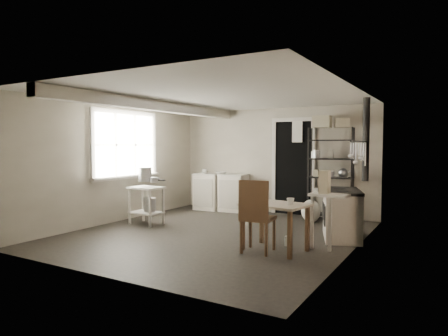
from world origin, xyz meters
The scene contains 31 objects.
floor centered at (0.00, 0.00, 0.00)m, with size 5.00×5.00×0.00m, color black.
ceiling centered at (0.00, 0.00, 2.30)m, with size 5.00×5.00×0.00m, color beige.
wall_back centered at (0.00, 2.50, 1.15)m, with size 4.50×0.02×2.30m, color #B3AA99.
wall_front centered at (0.00, -2.50, 1.15)m, with size 4.50×0.02×2.30m, color #B3AA99.
wall_left centered at (-2.25, 0.00, 1.15)m, with size 0.02×5.00×2.30m, color #B3AA99.
wall_right centered at (2.25, 0.00, 1.15)m, with size 0.02×5.00×2.30m, color #B3AA99.
window centered at (-2.22, 0.20, 1.50)m, with size 0.12×1.76×1.28m, color beige, non-canonical shape.
doorway centered at (0.45, 2.47, 1.00)m, with size 0.96×0.10×2.08m, color beige, non-canonical shape.
ceiling_beam centered at (-1.20, 0.00, 2.20)m, with size 0.18×5.00×0.18m, color beige, non-canonical shape.
wallpaper_panel centered at (2.24, 0.00, 1.15)m, with size 0.01×5.00×2.30m, color beige, non-canonical shape.
utensil_rail centered at (2.19, 0.60, 1.55)m, with size 0.06×1.20×0.44m, color #ADADB0, non-canonical shape.
prep_table centered at (-1.56, 0.07, 0.40)m, with size 0.62×0.44×0.71m, color beige, non-canonical shape.
stockpot centered at (-1.63, 0.11, 0.94)m, with size 0.25×0.25×0.27m, color #ADADB0.
saucepan centered at (-1.36, 0.07, 0.85)m, with size 0.17×0.17×0.10m, color #ADADB0.
bucket centered at (-1.45, 0.03, 0.39)m, with size 0.23×0.23×0.25m, color #ADADB0.
base_cabinets centered at (-1.18, 2.18, 0.46)m, with size 1.27×0.55×0.84m, color silver, non-canonical shape.
mixing_bowl centered at (-1.12, 2.09, 0.96)m, with size 0.30×0.30×0.07m, color silver.
counter_cup centered at (-1.55, 2.07, 0.97)m, with size 0.12×0.12×0.10m, color silver.
shelf_rack centered at (1.33, 2.21, 0.95)m, with size 0.87×0.34×1.84m, color black, non-canonical shape.
shelf_jar centered at (1.01, 2.19, 1.37)m, with size 0.09×0.09×0.20m, color silver.
storage_box_a centered at (1.15, 2.19, 2.01)m, with size 0.34×0.30×0.23m, color beige.
storage_box_b centered at (1.54, 2.24, 1.99)m, with size 0.27×0.25×0.17m, color beige.
stove centered at (1.92, 0.75, 0.44)m, with size 0.55×1.00×0.78m, color silver, non-canonical shape.
stovepipe centered at (2.19, 1.18, 1.59)m, with size 0.11×0.11×1.43m, color black, non-canonical shape.
side_ledge centered at (1.95, -0.11, 0.43)m, with size 0.53×0.28×0.82m, color beige, non-canonical shape.
oats_box centered at (1.88, -0.09, 1.01)m, with size 0.13×0.22×0.32m, color beige.
work_table centered at (1.28, -0.47, 0.38)m, with size 0.89×0.62×0.68m, color beige, non-canonical shape.
table_cup centered at (1.53, -0.51, 0.81)m, with size 0.10×0.10×0.10m, color silver.
chair centered at (1.11, -0.65, 0.48)m, with size 0.42×0.44×1.02m, color #523723, non-canonical shape.
flour_sack centered at (1.08, 1.79, 0.24)m, with size 0.37×0.31×0.44m, color silver.
floor_crock centered at (1.35, -0.11, 0.08)m, with size 0.11×0.11×0.14m, color silver.
Camera 1 is at (3.47, -5.67, 1.50)m, focal length 32.00 mm.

